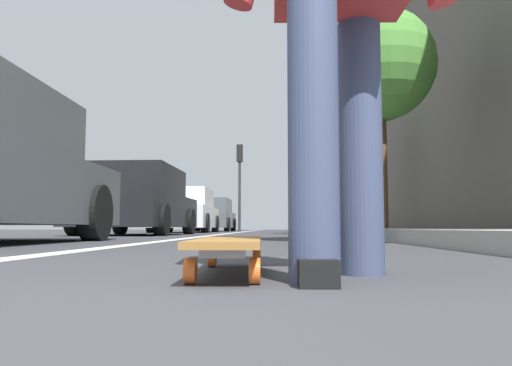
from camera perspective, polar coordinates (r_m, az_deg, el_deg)
ground_plane at (r=10.50m, az=1.01°, el=-5.87°), size 80.00×80.00×0.00m
lane_stripe_white at (r=20.54m, az=-1.32°, el=-5.46°), size 52.00×0.16×0.01m
sidewalk_curb at (r=18.71m, az=10.92°, el=-5.21°), size 52.00×3.20×0.13m
building_facade at (r=23.62m, az=15.83°, el=6.39°), size 40.00×1.20×9.51m
skateboard at (r=1.67m, az=-2.96°, el=-6.94°), size 0.85×0.22×0.11m
parked_car_mid at (r=11.46m, az=-13.00°, el=-2.16°), size 4.34×2.01×1.47m
parked_car_far at (r=17.47m, az=-7.86°, el=-3.22°), size 4.55×1.95×1.46m
parked_car_end at (r=23.28m, az=-5.00°, el=-3.68°), size 4.36×1.99×1.47m
traffic_light at (r=23.60m, az=-1.84°, el=1.35°), size 0.33×0.28×4.01m
street_tree_mid at (r=12.57m, az=13.49°, el=12.54°), size 2.67×2.67×5.29m
street_tree_far at (r=18.90m, az=9.56°, el=4.08°), size 2.23×2.23×4.26m
pedestrian_distant at (r=15.52m, az=10.44°, el=-2.00°), size 0.47×0.73×1.67m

